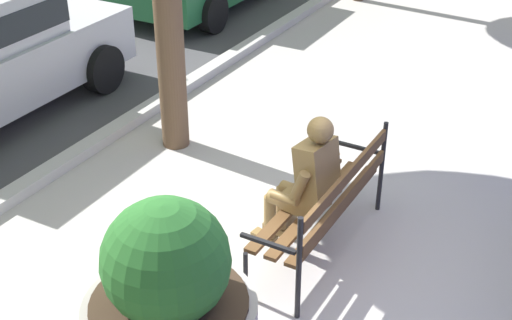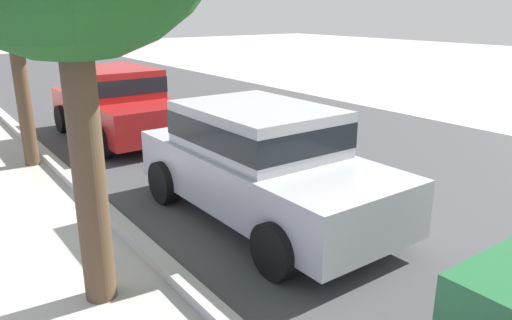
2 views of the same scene
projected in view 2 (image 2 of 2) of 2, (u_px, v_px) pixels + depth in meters
The scene contains 4 objects.
street_surface at pixel (365, 168), 8.96m from camera, with size 60.00×9.00×0.01m, color #424244.
curb_stone at pixel (124, 228), 6.37m from camera, with size 60.00×0.20×0.12m, color #B2AFA8.
parked_car_red at pixel (116, 101), 10.81m from camera, with size 4.11×1.95×1.56m.
parked_car_silver at pixel (261, 159), 6.62m from camera, with size 4.11×1.95×1.56m.
Camera 2 is at (5.73, 0.89, 2.79)m, focal length 34.30 mm.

